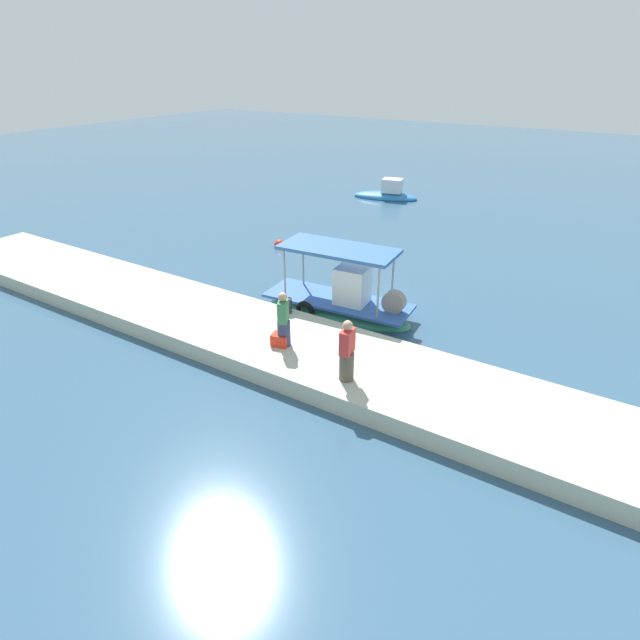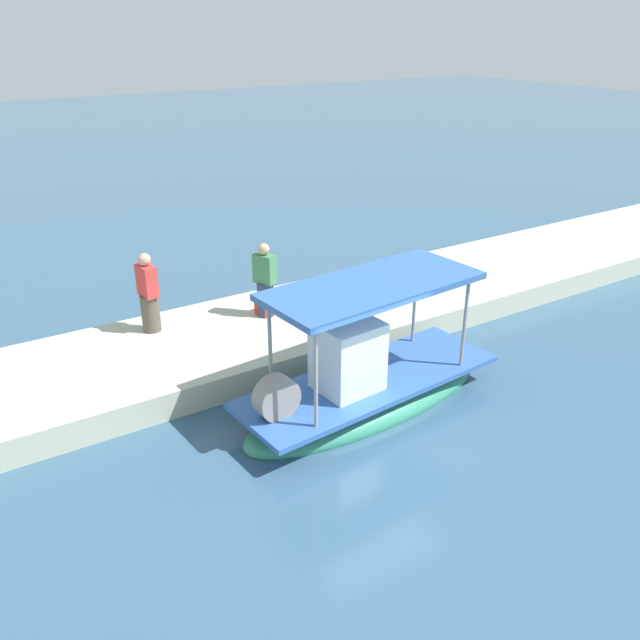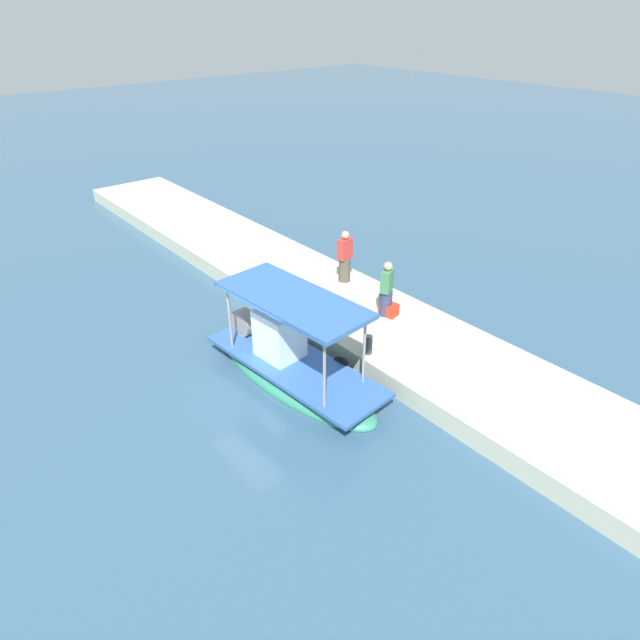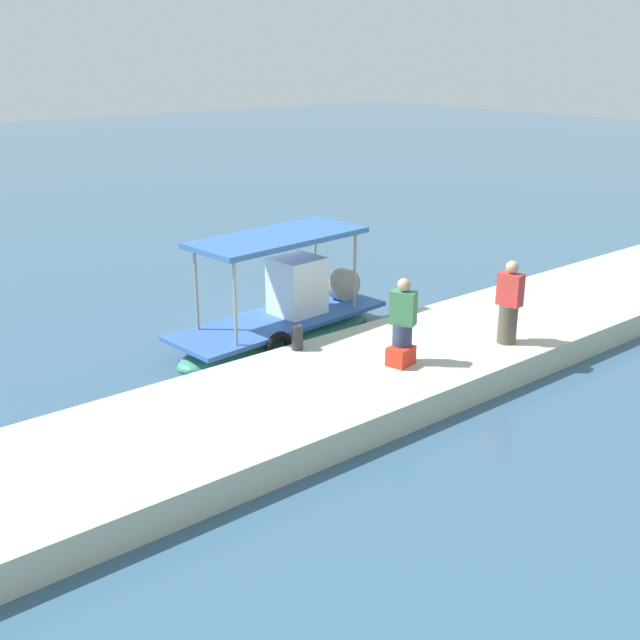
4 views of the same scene
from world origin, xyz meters
The scene contains 7 objects.
ground_plane centered at (0.00, 0.00, 0.00)m, with size 120.00×120.00×0.00m, color #345772.
dock_quay centered at (0.00, -3.91, 0.28)m, with size 36.00×3.67×0.57m, color beige.
main_fishing_boat centered at (-0.51, -0.57, 0.44)m, with size 5.73×2.24×2.89m.
fisherman_near_bollard centered at (2.18, -4.87, 1.38)m, with size 0.45×0.54×1.79m.
fisherman_by_crate centered at (-0.34, -4.26, 1.36)m, with size 0.52×0.56×1.74m.
mooring_bollard centered at (-1.50, -2.39, 0.83)m, with size 0.24×0.24×0.53m, color #2D2D33.
cargo_crate centered at (-0.43, -4.33, 0.75)m, with size 0.50×0.40×0.37m, color red.
Camera 3 is at (-10.08, 6.51, 8.82)m, focal length 30.62 mm.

